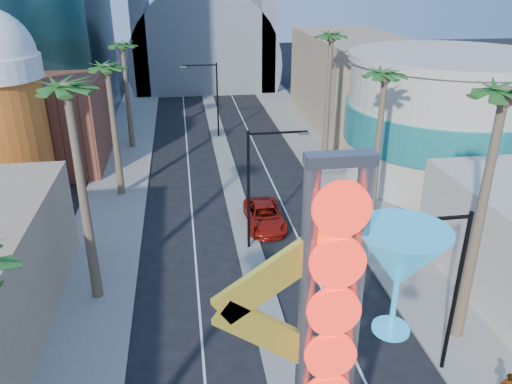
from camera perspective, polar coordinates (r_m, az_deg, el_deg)
name	(u,v)px	position (r m, az deg, el deg)	size (l,w,h in m)	color
sidewalk_west	(121,172)	(46.44, -15.12, 2.23)	(5.00, 100.00, 0.15)	gray
sidewalk_east	(326,161)	(47.96, 8.02, 3.54)	(5.00, 100.00, 0.15)	gray
median	(224,155)	(49.05, -3.71, 4.20)	(1.60, 84.00, 0.15)	gray
brick_filler_west	(46,123)	(49.26, -22.86, 7.23)	(10.00, 10.00, 8.00)	brown
filler_east	(352,80)	(60.53, 10.88, 12.48)	(10.00, 20.00, 10.00)	tan
turquoise_building	(444,118)	(45.26, 20.68, 7.87)	(16.60, 16.60, 10.60)	beige
canopy	(203,57)	(81.05, -6.06, 15.10)	(22.00, 16.00, 22.00)	slate
neon_sign	(356,325)	(15.11, 11.41, -14.62)	(6.53, 2.60, 12.55)	gray
streetlight_0	(257,179)	(30.68, 0.14, 1.47)	(3.79, 0.25, 8.00)	black
streetlight_1	(212,93)	(53.42, -5.04, 11.17)	(3.79, 0.25, 8.00)	black
streetlight_2	(448,281)	(22.48, 21.09, -9.46)	(3.45, 0.25, 8.00)	black
palm_1	(69,106)	(25.25, -20.59, 9.20)	(2.40, 2.40, 12.70)	brown
palm_2	(108,77)	(39.03, -16.56, 12.47)	(2.40, 2.40, 11.20)	brown
palm_3	(123,53)	(50.80, -14.96, 15.11)	(2.40, 2.40, 11.20)	brown
palm_5	(501,115)	(22.73, 26.18, 7.91)	(2.40, 2.40, 13.20)	brown
palm_6	(384,86)	(33.30, 14.44, 11.65)	(2.40, 2.40, 11.70)	brown
palm_7	(331,46)	(44.30, 8.56, 16.20)	(2.40, 2.40, 12.70)	brown
red_pickup	(265,216)	(35.29, 1.00, -2.73)	(2.54, 5.51, 1.53)	#A3160C
pedestrian_b	(400,259)	(30.82, 16.14, -7.36)	(0.91, 0.71, 1.87)	gray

